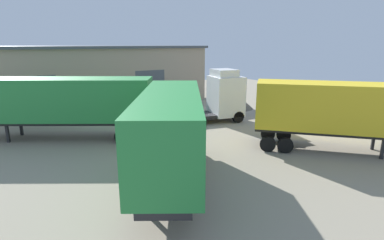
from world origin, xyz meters
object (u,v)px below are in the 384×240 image
tractor_unit_white (221,97)px  container_trailer_green (171,128)px  container_trailer_blue (336,109)px  gravel_pile (237,101)px  traffic_cone (196,138)px  container_trailer_grey (65,101)px

tractor_unit_white → container_trailer_green: 12.14m
container_trailer_blue → gravel_pile: size_ratio=2.53×
container_trailer_blue → container_trailer_green: bearing=-140.5°
tractor_unit_white → container_trailer_green: (-8.79, -8.35, 0.65)m
gravel_pile → traffic_cone: (-8.95, -6.93, -0.47)m
traffic_cone → container_trailer_green: bearing=-132.1°
container_trailer_blue → tractor_unit_white: bearing=143.9°
gravel_pile → tractor_unit_white: bearing=-143.7°
container_trailer_green → gravel_pile: bearing=161.4°
container_trailer_blue → gravel_pile: (2.80, 12.45, -1.85)m
container_trailer_green → container_trailer_grey: size_ratio=0.83×
gravel_pile → traffic_cone: 11.33m
container_trailer_green → gravel_pile: 17.49m
container_trailer_green → container_trailer_blue: (10.26, -0.97, -0.06)m
container_trailer_blue → container_trailer_grey: bearing=-173.8°
tractor_unit_white → gravel_pile: tractor_unit_white is taller
container_trailer_grey → gravel_pile: container_trailer_grey is taller
gravel_pile → container_trailer_green: bearing=-138.7°
tractor_unit_white → gravel_pile: 5.44m
tractor_unit_white → gravel_pile: (4.27, 3.13, -1.27)m
container_trailer_green → traffic_cone: bearing=167.9°
traffic_cone → tractor_unit_white: bearing=39.1°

